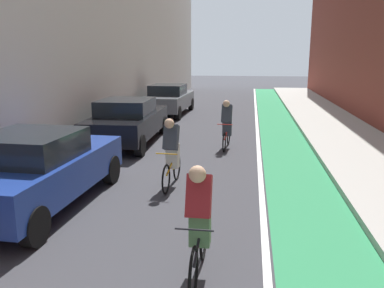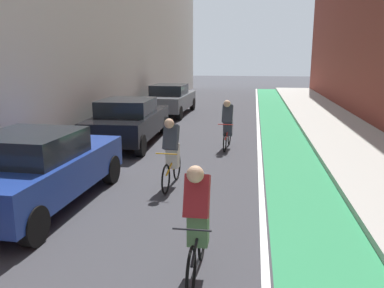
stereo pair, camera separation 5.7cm
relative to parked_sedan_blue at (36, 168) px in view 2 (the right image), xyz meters
name	(u,v)px [view 2 (the right image)]	position (x,y,z in m)	size (l,w,h in m)	color
ground_plane	(205,142)	(2.54, 6.59, -0.79)	(92.42, 92.42, 0.00)	#38383D
bike_lane_paint	(282,133)	(5.33, 8.59, -0.78)	(1.60, 42.01, 0.00)	#2D8451
lane_divider_stripe	(258,132)	(4.43, 8.59, -0.78)	(0.12, 42.01, 0.00)	white
sidewalk_right	(343,133)	(7.59, 8.59, -0.72)	(2.93, 42.01, 0.14)	#A8A59E
parked_sedan_blue	(36,168)	(0.00, 0.00, 0.00)	(2.07, 4.40, 1.53)	navy
parked_sedan_black	(129,120)	(0.00, 5.97, 0.00)	(2.05, 4.84, 1.53)	black
parked_sedan_gray	(170,99)	(0.00, 12.88, 0.00)	(1.96, 4.73, 1.53)	#595B60
cyclist_mid	(197,221)	(3.50, -2.12, 0.03)	(0.48, 1.74, 1.63)	black
cyclist_trailing	(172,150)	(2.38, 1.64, 0.06)	(0.48, 1.71, 1.61)	black
cyclist_far	(228,123)	(3.39, 5.70, 0.06)	(0.48, 1.66, 1.59)	black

